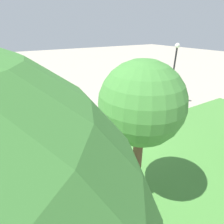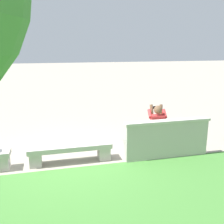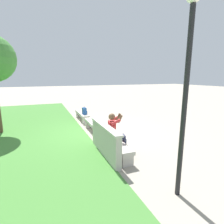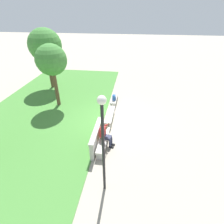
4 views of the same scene
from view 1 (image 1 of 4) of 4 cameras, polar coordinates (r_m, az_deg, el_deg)
ground_plane at (r=9.11m, az=-0.60°, el=-5.82°), size 80.00×80.00×0.00m
grass_strip at (r=6.59m, az=20.99°, el=-22.56°), size 18.83×8.00×0.03m
bench_main at (r=10.25m, az=11.00°, el=-0.63°), size 2.03×0.40×0.45m
bench_near at (r=8.96m, az=-0.61°, el=-4.17°), size 2.03×0.40×0.45m
bench_mid at (r=8.19m, az=-15.35°, el=-8.36°), size 2.03×0.40×0.45m
backrest_wall_with_plaque at (r=9.93m, az=12.39°, el=-0.27°), size 2.24×0.24×1.01m
person_photographer at (r=10.04m, az=10.41°, el=1.59°), size 0.53×0.77×1.32m
backpack at (r=8.15m, az=-12.37°, el=-5.48°), size 0.28×0.24×0.43m
tree_behind_wall at (r=4.01m, az=9.56°, el=2.24°), size 1.97×1.97×4.21m
lamp_post at (r=11.49m, az=19.59°, el=13.44°), size 0.28×0.28×4.01m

